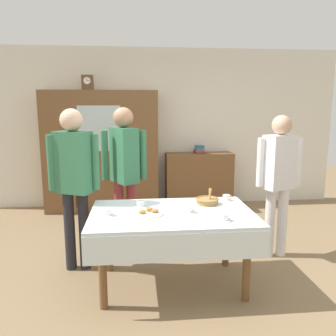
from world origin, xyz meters
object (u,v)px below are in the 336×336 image
(mantel_clock, at_px, (88,83))
(bookshelf_low, at_px, (199,180))
(tea_cup_back_edge, at_px, (189,210))
(tea_cup_mid_right, at_px, (107,213))
(tea_cup_front_edge, at_px, (141,204))
(tea_cup_center, at_px, (224,218))
(bread_basket, at_px, (207,201))
(person_behind_table_left, at_px, (124,165))
(person_beside_shelf, at_px, (74,174))
(spoon_near_right, at_px, (211,210))
(wall_cabinet, at_px, (102,152))
(book_stack, at_px, (199,150))
(person_behind_table_right, at_px, (279,172))
(dining_table, at_px, (172,224))
(spoon_mid_left, at_px, (206,220))
(spoon_far_right, at_px, (166,202))
(tea_cup_near_left, at_px, (226,198))
(pastry_plate, at_px, (149,213))

(mantel_clock, height_order, bookshelf_low, mantel_clock)
(tea_cup_back_edge, distance_m, tea_cup_mid_right, 0.76)
(tea_cup_front_edge, bearing_deg, tea_cup_center, -34.00)
(mantel_clock, relative_size, bread_basket, 1.00)
(bread_basket, relative_size, person_behind_table_left, 0.14)
(tea_cup_back_edge, height_order, person_beside_shelf, person_beside_shelf)
(spoon_near_right, xyz_separation_m, person_beside_shelf, (-1.34, 0.42, 0.30))
(wall_cabinet, distance_m, person_beside_shelf, 2.13)
(wall_cabinet, bearing_deg, book_stack, 1.75)
(tea_cup_front_edge, xyz_separation_m, person_behind_table_right, (1.56, 0.34, 0.23))
(tea_cup_back_edge, height_order, person_behind_table_left, person_behind_table_left)
(dining_table, distance_m, spoon_near_right, 0.40)
(bookshelf_low, relative_size, tea_cup_back_edge, 8.89)
(tea_cup_center, relative_size, spoon_mid_left, 1.09)
(wall_cabinet, relative_size, tea_cup_center, 15.21)
(bread_basket, xyz_separation_m, spoon_far_right, (-0.41, 0.09, -0.03))
(wall_cabinet, relative_size, person_behind_table_right, 1.21)
(bookshelf_low, bearing_deg, person_behind_table_left, -124.67)
(spoon_mid_left, bearing_deg, tea_cup_front_edge, 141.32)
(bookshelf_low, xyz_separation_m, tea_cup_near_left, (-0.14, -2.27, 0.29))
(tea_cup_front_edge, distance_m, spoon_near_right, 0.70)
(tea_cup_center, xyz_separation_m, spoon_mid_left, (-0.15, 0.03, -0.02))
(tea_cup_back_edge, bearing_deg, mantel_clock, 115.64)
(bread_basket, height_order, spoon_far_right, bread_basket)
(tea_cup_back_edge, xyz_separation_m, spoon_mid_left, (0.11, -0.23, -0.02))
(bookshelf_low, distance_m, tea_cup_back_edge, 2.72)
(dining_table, distance_m, spoon_mid_left, 0.37)
(spoon_mid_left, relative_size, person_beside_shelf, 0.07)
(tea_cup_near_left, height_order, person_beside_shelf, person_beside_shelf)
(spoon_far_right, relative_size, person_behind_table_right, 0.07)
(tea_cup_mid_right, distance_m, person_behind_table_right, 1.97)
(mantel_clock, relative_size, bookshelf_low, 0.21)
(spoon_near_right, xyz_separation_m, person_behind_table_left, (-0.85, 0.84, 0.31))
(bread_basket, bearing_deg, mantel_clock, 122.35)
(mantel_clock, height_order, tea_cup_center, mantel_clock)
(spoon_far_right, bearing_deg, spoon_near_right, -39.24)
(bookshelf_low, height_order, person_beside_shelf, person_beside_shelf)
(mantel_clock, distance_m, pastry_plate, 3.05)
(bread_basket, height_order, pastry_plate, bread_basket)
(bookshelf_low, bearing_deg, tea_cup_mid_right, -116.93)
(wall_cabinet, height_order, person_behind_table_left, wall_cabinet)
(tea_cup_mid_right, distance_m, pastry_plate, 0.38)
(wall_cabinet, height_order, person_behind_table_right, wall_cabinet)
(tea_cup_back_edge, height_order, spoon_near_right, tea_cup_back_edge)
(wall_cabinet, height_order, tea_cup_near_left, wall_cabinet)
(wall_cabinet, relative_size, bookshelf_low, 1.71)
(wall_cabinet, distance_m, spoon_far_right, 2.40)
(tea_cup_center, height_order, spoon_near_right, tea_cup_center)
(spoon_mid_left, bearing_deg, book_stack, 80.53)
(book_stack, relative_size, person_behind_table_left, 0.13)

